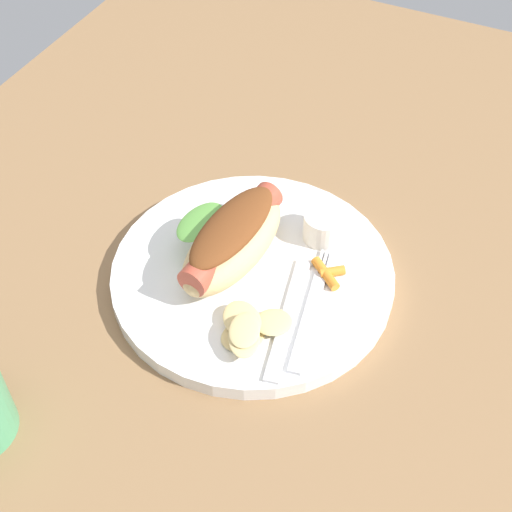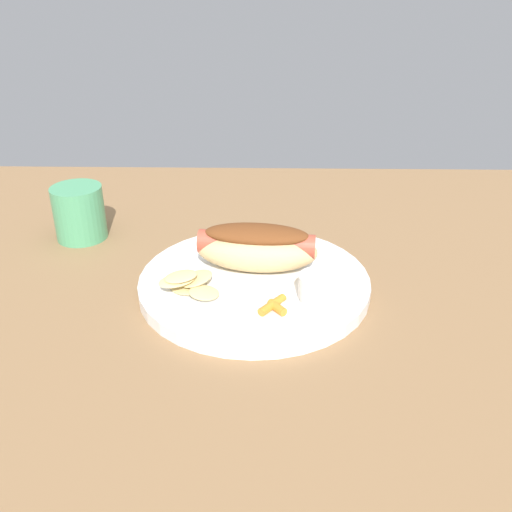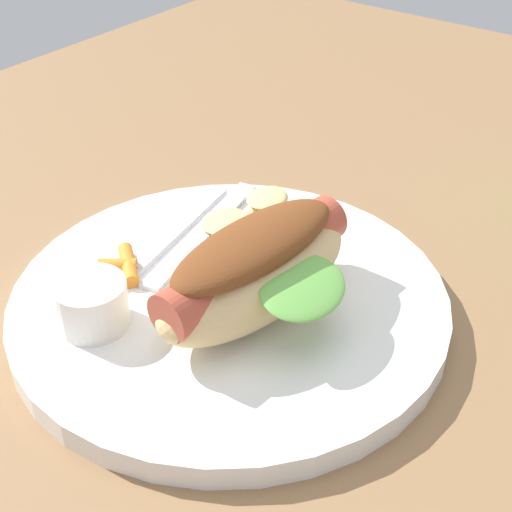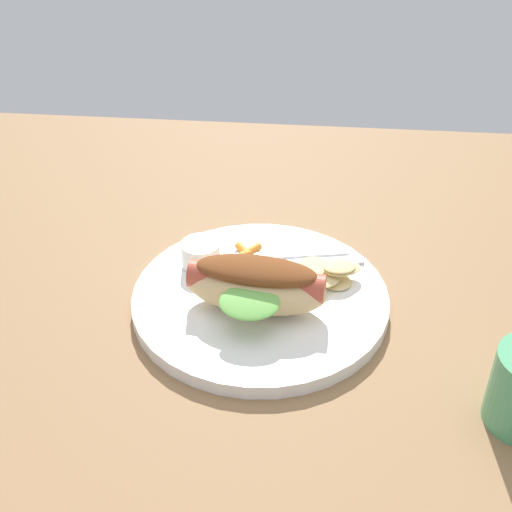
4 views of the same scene
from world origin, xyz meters
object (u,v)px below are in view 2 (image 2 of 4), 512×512
Objects in this scene: fork at (230,309)px; chips_pile at (189,283)px; plate at (254,283)px; sauce_ramekin at (318,287)px; drinking_cup at (79,213)px; hot_dog at (257,246)px; carrot_garnish at (274,306)px; knife at (216,301)px.

chips_pile is at bearing 130.43° from fork.
plate is 8.78cm from sauce_ramekin.
plate is 7.64cm from fork.
fork is 1.95× the size of drinking_cup.
hot_dog is at bearing -95.72° from plate.
carrot_garnish reaches higher than fork.
carrot_garnish is 34.09cm from drinking_cup.
carrot_garnish is (-2.08, 9.19, -2.56)cm from hot_dog.
fork is (9.66, 2.58, -1.27)cm from sauce_ramekin.
plate is 1.80× the size of hot_dog.
hot_dog reaches higher than carrot_garnish.
chips_pile reaches higher than plate.
hot_dog is 9.76cm from carrot_garnish.
chips_pile is at bearing 132.10° from knife.
hot_dog is 9.86cm from sauce_ramekin.
plate is 3.63× the size of drinking_cup.
plate is at bearing 151.03° from drinking_cup.
drinking_cup is at bearing -44.16° from chips_pile.
drinking_cup is (17.41, -16.90, 1.17)cm from chips_pile.
knife is (4.31, 7.88, -2.85)cm from hot_dog.
carrot_garnish is at bearing 142.70° from drinking_cup.
carrot_garnish is 0.48× the size of drinking_cup.
chips_pile is at bearing -21.07° from carrot_garnish.
hot_dog is at bearing -77.27° from carrot_garnish.
knife is 1.79× the size of chips_pile.
chips_pile reaches higher than carrot_garnish.
drinking_cup reaches higher than chips_pile.
carrot_garnish is (-6.38, 1.31, 0.29)cm from knife.
fork is 1.83× the size of chips_pile.
fork is at bearing -100.44° from hot_dog.
drinking_cup is (27.08, -20.63, 1.72)cm from carrot_garnish.
hot_dog is 1.89× the size of chips_pile.
chips_pile is 1.06× the size of drinking_cup.
fork is 2.20cm from knife.
carrot_garnish reaches higher than plate.
drinking_cup reaches higher than hot_dog.
drinking_cup reaches higher than knife.
carrot_garnish reaches higher than knife.
fork is at bearing 2.78° from carrot_garnish.
chips_pile is (3.29, -2.42, 0.84)cm from knife.
hot_dog reaches higher than knife.
knife is at bearing 5.30° from sauce_ramekin.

